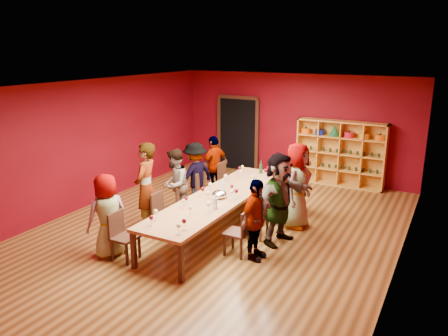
{
  "coord_description": "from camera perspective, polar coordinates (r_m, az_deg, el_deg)",
  "views": [
    {
      "loc": [
        4.16,
        -7.45,
        3.72
      ],
      "look_at": [
        -0.26,
        0.66,
        1.15
      ],
      "focal_mm": 35.0,
      "sensor_mm": 36.0,
      "label": 1
    }
  ],
  "objects": [
    {
      "name": "spittoon_bowl",
      "position": [
        8.89,
        -0.62,
        -3.48
      ],
      "size": [
        0.31,
        0.31,
        0.17
      ],
      "primitive_type": "ellipsoid",
      "color": "silver",
      "rests_on": "tasting_table"
    },
    {
      "name": "shelving_unit",
      "position": [
        12.39,
        14.99,
        2.26
      ],
      "size": [
        2.4,
        0.4,
        1.8
      ],
      "color": "gold",
      "rests_on": "ground"
    },
    {
      "name": "person_left_2",
      "position": [
        9.69,
        -6.44,
        -2.13
      ],
      "size": [
        0.65,
        0.87,
        1.59
      ],
      "primitive_type": "imported",
      "rotation": [
        0.0,
        0.0,
        -1.24
      ],
      "color": "white",
      "rests_on": "ground"
    },
    {
      "name": "wine_glass_21",
      "position": [
        7.39,
        -5.24,
        -6.98
      ],
      "size": [
        0.08,
        0.08,
        0.2
      ],
      "color": "silver",
      "rests_on": "tasting_table"
    },
    {
      "name": "wine_glass_13",
      "position": [
        7.83,
        -8.92,
        -5.74
      ],
      "size": [
        0.08,
        0.08,
        0.21
      ],
      "color": "silver",
      "rests_on": "tasting_table"
    },
    {
      "name": "wine_glass_12",
      "position": [
        9.18,
        1.03,
        -2.46
      ],
      "size": [
        0.07,
        0.07,
        0.18
      ],
      "color": "silver",
      "rests_on": "tasting_table"
    },
    {
      "name": "chair_person_left_3",
      "position": [
        10.28,
        -2.57,
        -2.74
      ],
      "size": [
        0.42,
        0.42,
        0.89
      ],
      "color": "black",
      "rests_on": "ground"
    },
    {
      "name": "chair_person_left_4",
      "position": [
        11.14,
        0.2,
        -1.26
      ],
      "size": [
        0.42,
        0.42,
        0.89
      ],
      "color": "black",
      "rests_on": "ground"
    },
    {
      "name": "room_shell",
      "position": [
        8.81,
        -0.58,
        0.96
      ],
      "size": [
        7.1,
        9.1,
        3.04
      ],
      "color": "brown",
      "rests_on": "ground"
    },
    {
      "name": "person_right_1",
      "position": [
        7.83,
        4.09,
        -6.77
      ],
      "size": [
        0.44,
        0.9,
        1.51
      ],
      "primitive_type": "imported",
      "rotation": [
        0.0,
        0.0,
        1.52
      ],
      "color": "#5683B2",
      "rests_on": "ground"
    },
    {
      "name": "wine_glass_2",
      "position": [
        10.52,
        5.81,
        -0.05
      ],
      "size": [
        0.09,
        0.09,
        0.21
      ],
      "color": "silver",
      "rests_on": "tasting_table"
    },
    {
      "name": "wine_glass_6",
      "position": [
        9.92,
        0.27,
        -1.0
      ],
      "size": [
        0.08,
        0.08,
        0.2
      ],
      "color": "silver",
      "rests_on": "tasting_table"
    },
    {
      "name": "wine_glass_20",
      "position": [
        7.99,
        -4.43,
        -5.27
      ],
      "size": [
        0.08,
        0.08,
        0.19
      ],
      "color": "silver",
      "rests_on": "tasting_table"
    },
    {
      "name": "wine_glass_19",
      "position": [
        7.24,
        -5.96,
        -7.58
      ],
      "size": [
        0.08,
        0.08,
        0.19
      ],
      "color": "silver",
      "rests_on": "tasting_table"
    },
    {
      "name": "wine_glass_5",
      "position": [
        9.57,
        3.72,
        -1.75
      ],
      "size": [
        0.07,
        0.07,
        0.18
      ],
      "color": "silver",
      "rests_on": "tasting_table"
    },
    {
      "name": "chair_person_right_2",
      "position": [
        8.76,
        4.74,
        -6.11
      ],
      "size": [
        0.42,
        0.42,
        0.89
      ],
      "color": "black",
      "rests_on": "ground"
    },
    {
      "name": "wine_glass_17",
      "position": [
        9.78,
        3.81,
        -1.24
      ],
      "size": [
        0.08,
        0.08,
        0.21
      ],
      "color": "silver",
      "rests_on": "tasting_table"
    },
    {
      "name": "wine_glass_0",
      "position": [
        9.84,
        0.19,
        -1.16
      ],
      "size": [
        0.08,
        0.08,
        0.19
      ],
      "color": "silver",
      "rests_on": "tasting_table"
    },
    {
      "name": "person_left_1",
      "position": [
        9.05,
        -10.15,
        -2.56
      ],
      "size": [
        0.68,
        0.8,
        1.89
      ],
      "primitive_type": "imported",
      "rotation": [
        0.0,
        0.0,
        -1.28
      ],
      "color": "#141538",
      "rests_on": "ground"
    },
    {
      "name": "chair_person_left_2",
      "position": [
        9.64,
        -5.05,
        -4.06
      ],
      "size": [
        0.42,
        0.42,
        0.89
      ],
      "color": "black",
      "rests_on": "ground"
    },
    {
      "name": "wine_glass_11",
      "position": [
        8.84,
        1.62,
        -3.07
      ],
      "size": [
        0.08,
        0.08,
        0.2
      ],
      "color": "silver",
      "rests_on": "tasting_table"
    },
    {
      "name": "wine_glass_9",
      "position": [
        10.51,
        2.04,
        -0.07
      ],
      "size": [
        0.08,
        0.08,
        0.2
      ],
      "color": "silver",
      "rests_on": "tasting_table"
    },
    {
      "name": "chair_person_left_0",
      "position": [
        8.11,
        -13.25,
        -8.31
      ],
      "size": [
        0.42,
        0.42,
        0.89
      ],
      "color": "black",
      "rests_on": "ground"
    },
    {
      "name": "wine_glass_22",
      "position": [
        10.3,
        5.47,
        -0.38
      ],
      "size": [
        0.09,
        0.09,
        0.21
      ],
      "color": "silver",
      "rests_on": "tasting_table"
    },
    {
      "name": "person_left_0",
      "position": [
        8.2,
        -14.99,
        -6.02
      ],
      "size": [
        0.67,
        0.86,
        1.56
      ],
      "primitive_type": "imported",
      "rotation": [
        0.0,
        0.0,
        -1.96
      ],
      "color": "#515257",
      "rests_on": "ground"
    },
    {
      "name": "chair_person_right_1",
      "position": [
        8.04,
        2.23,
        -8.11
      ],
      "size": [
        0.42,
        0.42,
        0.89
      ],
      "color": "black",
      "rests_on": "ground"
    },
    {
      "name": "wine_glass_23",
      "position": [
        10.17,
        2.19,
        -0.55
      ],
      "size": [
        0.08,
        0.08,
        0.21
      ],
      "color": "silver",
      "rests_on": "tasting_table"
    },
    {
      "name": "person_right_4",
      "position": [
        10.09,
        10.08,
        -1.76
      ],
      "size": [
        0.41,
        0.56,
        1.52
      ],
      "primitive_type": "imported",
      "rotation": [
        0.0,
        0.0,
        1.59
      ],
      "color": "silver",
      "rests_on": "ground"
    },
    {
      "name": "wine_glass_18",
      "position": [
        8.37,
        -5.31,
        -4.36
      ],
      "size": [
        0.07,
        0.07,
        0.18
      ],
      "color": "silver",
      "rests_on": "tasting_table"
    },
    {
      "name": "person_left_4",
      "position": [
        11.22,
        -1.25,
        0.33
      ],
      "size": [
        0.63,
        0.98,
        1.55
      ],
      "primitive_type": "imported",
      "rotation": [
        0.0,
        0.0,
        -1.83
      ],
      "color": "#4C4C51",
      "rests_on": "ground"
    },
    {
      "name": "wine_glass_1",
      "position": [
        10.67,
        2.41,
        0.11
      ],
      "size": [
        0.07,
        0.07,
        0.18
      ],
      "color": "silver",
      "rests_on": "tasting_table"
    },
    {
      "name": "tasting_table",
      "position": [
        9.05,
        -0.57,
        -3.96
      ],
      "size": [
        1.1,
        4.5,
        0.75
      ],
      "color": "#A16D43",
      "rests_on": "ground"
    },
    {
      "name": "wine_glass_15",
      "position": [
        8.96,
        -2.81,
        -2.81
      ],
      "size": [
        0.08,
        0.08,
        0.21
      ],
      "color": "silver",
      "rests_on": "tasting_table"
    },
    {
      "name": "wine_bottle",
      "position": [
        10.62,
        4.83,
        -0.06
      ],
      "size": [
        0.09,
        0.09,
        0.32
      ],
      "color": "#14381A",
      "rests_on": "tasting_table"
    },
    {
      "name": "wine_glass_10",
      "position": [
        8.5,
        -4.97,
        -4.03
      ],
      "size": [
        0.07,
        0.07,
        0.18
      ],
      "color": "silver",
      "rests_on": "tasting_table"
    },
    {
      "name": "chair_person_right_3",
      "position": [
        9.55,
        6.97,
        -4.31
      ],
      "size": [
        0.42,
        0.42,
        0.89
      ],
      "color": "black",
      "rests_on": "ground"
    },
    {
      "name": "carafe_a",
      "position": [
        9.27,
        -0.12,
        -2.43
      ],
      "size": [
        0.09,
        0.09,
        0.24
      ],
      "color": "silver",
      "rests_on": "tasting_table"
    },
    {
      "name": "person_right_2",
      "position": [
        8.48,
        7.22,
        -3.97
      ],
      "size": [
        0.86,
        1.75,
        1.81
      ],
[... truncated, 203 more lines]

